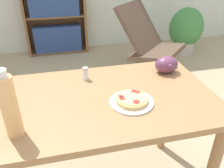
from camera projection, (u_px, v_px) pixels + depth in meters
name	position (u px, v px, depth m)	size (l,w,h in m)	color
dining_table	(93.00, 115.00, 1.28)	(1.30, 0.71, 0.75)	#A37549
pizza_on_plate	(132.00, 100.00, 1.18)	(0.22, 0.22, 0.04)	white
grape_bunch	(166.00, 65.00, 1.46)	(0.15, 0.13, 0.10)	#6B3856
drink_bottle	(9.00, 106.00, 0.92)	(0.07, 0.07, 0.30)	#EFB270
salt_shaker	(86.00, 74.00, 1.39)	(0.03, 0.03, 0.08)	white
lounge_chair_far	(150.00, 55.00, 2.93)	(0.89, 0.95, 0.88)	slate
bookshelf	(53.00, 0.00, 3.38)	(0.90, 0.25, 1.67)	brown
potted_plant_floor	(186.00, 30.00, 3.55)	(0.51, 0.44, 0.70)	#BCB2A3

